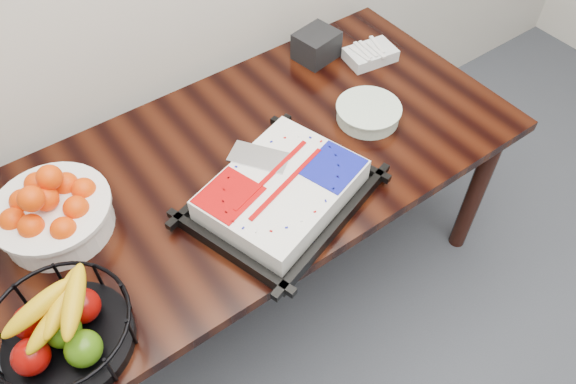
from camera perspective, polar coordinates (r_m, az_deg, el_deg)
table at (r=1.93m, az=-3.40°, el=1.83°), size 1.80×0.90×0.75m
cake_tray at (r=1.69m, az=-0.61°, el=-0.04°), size 0.62×0.54×0.11m
tangerine_bowl at (r=1.74m, az=-22.94°, el=-1.51°), size 0.34×0.34×0.22m
fruit_basket at (r=1.52m, az=-21.92°, el=-12.85°), size 0.35×0.35×0.19m
plate_stack at (r=1.99m, az=8.15°, el=7.97°), size 0.23×0.23×0.06m
fork_bag at (r=2.26m, az=8.37°, el=13.70°), size 0.20×0.15×0.05m
napkin_box at (r=2.24m, az=2.90°, el=14.65°), size 0.17×0.16×0.11m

